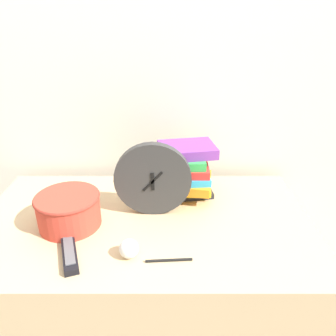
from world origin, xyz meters
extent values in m
cube|color=silver|center=(0.00, 0.74, 1.20)|extent=(6.00, 0.04, 2.40)
cube|color=tan|center=(0.00, 0.33, 0.35)|extent=(1.16, 0.67, 0.71)
cylinder|color=#333333|center=(0.03, 0.38, 0.84)|extent=(0.27, 0.03, 0.27)
cylinder|color=silver|center=(0.03, 0.37, 0.84)|extent=(0.23, 0.01, 0.23)
cube|color=black|center=(0.03, 0.36, 0.84)|extent=(0.01, 0.01, 0.06)
cube|color=black|center=(0.03, 0.36, 0.84)|extent=(0.07, 0.01, 0.08)
cylinder|color=black|center=(0.03, 0.36, 0.84)|extent=(0.01, 0.00, 0.01)
cube|color=#232328|center=(0.14, 0.52, 0.72)|extent=(0.23, 0.17, 0.02)
cube|color=yellow|center=(0.14, 0.51, 0.74)|extent=(0.21, 0.15, 0.02)
cube|color=orange|center=(0.12, 0.50, 0.77)|extent=(0.26, 0.20, 0.03)
cube|color=#2D9ED1|center=(0.12, 0.50, 0.80)|extent=(0.23, 0.19, 0.03)
cube|color=red|center=(0.14, 0.49, 0.83)|extent=(0.19, 0.13, 0.03)
cube|color=green|center=(0.13, 0.52, 0.86)|extent=(0.18, 0.18, 0.03)
cube|color=#7A3899|center=(0.15, 0.52, 0.89)|extent=(0.23, 0.18, 0.04)
cylinder|color=#C63D2D|center=(-0.25, 0.30, 0.76)|extent=(0.21, 0.21, 0.11)
torus|color=#9F3024|center=(-0.25, 0.30, 0.81)|extent=(0.21, 0.21, 0.01)
cube|color=black|center=(-0.21, 0.15, 0.72)|extent=(0.10, 0.18, 0.02)
cube|color=#59595E|center=(-0.21, 0.15, 0.73)|extent=(0.07, 0.13, 0.00)
sphere|color=white|center=(-0.03, 0.14, 0.74)|extent=(0.06, 0.06, 0.06)
cylinder|color=black|center=(0.08, 0.12, 0.71)|extent=(0.14, 0.02, 0.01)
camera|label=1|loc=(0.08, -0.62, 1.36)|focal=35.00mm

